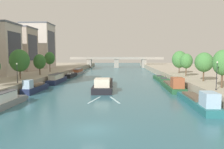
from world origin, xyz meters
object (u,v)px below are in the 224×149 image
(moored_boat_right_gap_after, at_px, (198,101))
(tree_right_far, at_px, (204,62))
(lamppost_right_bank, at_px, (217,74))
(moored_boat_left_gap_after, at_px, (0,102))
(moored_boat_right_midway, at_px, (161,79))
(tree_left_by_lamp, at_px, (50,58))
(tree_right_midway, at_px, (186,61))
(moored_boat_left_midway, at_px, (71,75))
(moored_boat_left_far, at_px, (35,88))
(tree_right_distant, at_px, (223,63))
(tree_right_third, at_px, (179,59))
(moored_boat_left_second, at_px, (57,79))
(tree_left_second, at_px, (40,62))
(moored_boat_left_near, at_px, (78,72))
(bridge_far, at_px, (116,61))
(moored_boat_right_upstream, at_px, (173,85))
(tree_left_end_of_row, at_px, (20,61))
(barge_midriver, at_px, (104,84))
(lamppost_left_bank, at_px, (17,72))

(moored_boat_right_gap_after, height_order, tree_right_far, tree_right_far)
(lamppost_right_bank, bearing_deg, moored_boat_left_gap_after, -171.18)
(moored_boat_right_midway, xyz_separation_m, tree_left_by_lamp, (-37.42, 4.80, 6.45))
(tree_right_midway, bearing_deg, moored_boat_left_midway, 154.09)
(moored_boat_left_far, distance_m, tree_right_distant, 37.83)
(moored_boat_right_gap_after, height_order, tree_right_third, tree_right_third)
(tree_right_distant, distance_m, lamppost_right_bank, 3.75)
(moored_boat_left_second, height_order, tree_left_second, tree_left_second)
(moored_boat_left_gap_after, xyz_separation_m, tree_right_third, (36.62, 38.17, 5.63))
(moored_boat_left_near, distance_m, bridge_far, 48.38)
(moored_boat_left_near, relative_size, moored_boat_right_gap_after, 0.98)
(moored_boat_left_near, bearing_deg, moored_boat_left_far, -90.65)
(moored_boat_right_gap_after, distance_m, lamppost_right_bank, 5.99)
(tree_right_far, bearing_deg, moored_boat_left_far, -175.21)
(moored_boat_left_second, bearing_deg, moored_boat_right_upstream, -19.07)
(moored_boat_right_upstream, distance_m, tree_right_far, 8.53)
(lamppost_right_bank, bearing_deg, bridge_far, 100.74)
(tree_left_second, relative_size, tree_right_far, 0.95)
(tree_left_second, xyz_separation_m, lamppost_right_bank, (39.92, -25.81, -1.27))
(tree_left_end_of_row, height_order, lamppost_right_bank, tree_left_end_of_row)
(moored_boat_left_near, bearing_deg, tree_left_second, -101.40)
(tree_left_end_of_row, relative_size, tree_right_distant, 1.07)
(bridge_far, bearing_deg, lamppost_right_bank, -79.26)
(tree_left_by_lamp, relative_size, tree_right_third, 0.97)
(barge_midriver, distance_m, tree_right_midway, 24.02)
(tree_right_distant, distance_m, lamppost_left_bank, 40.16)
(moored_boat_right_upstream, bearing_deg, moored_boat_right_gap_after, -90.08)
(tree_right_distant, relative_size, tree_right_far, 1.06)
(moored_boat_right_midway, relative_size, tree_right_third, 2.22)
(barge_midriver, xyz_separation_m, moored_boat_right_gap_after, (16.41, -18.12, -0.07))
(tree_left_end_of_row, xyz_separation_m, tree_left_second, (0.76, 10.76, -0.61))
(barge_midriver, bearing_deg, moored_boat_left_midway, 119.02)
(moored_boat_right_midway, xyz_separation_m, lamppost_left_bank, (-34.49, -24.42, 3.97))
(moored_boat_left_midway, height_order, tree_right_distant, tree_right_distant)
(barge_midriver, height_order, moored_boat_left_far, moored_boat_left_far)
(tree_left_end_of_row, bearing_deg, moored_boat_right_gap_after, -25.42)
(moored_boat_right_gap_after, bearing_deg, moored_boat_left_far, 159.26)
(moored_boat_left_gap_after, xyz_separation_m, lamppost_right_bank, (33.96, 5.27, 3.81))
(tree_right_distant, bearing_deg, barge_midriver, 149.43)
(moored_boat_left_near, height_order, moored_boat_right_upstream, moored_boat_right_upstream)
(moored_boat_right_gap_after, bearing_deg, moored_boat_right_upstream, 89.92)
(lamppost_right_bank, bearing_deg, tree_left_second, 147.11)
(moored_boat_left_midway, height_order, tree_right_midway, tree_right_midway)
(moored_boat_right_gap_after, xyz_separation_m, tree_left_by_lamp, (-36.90, 39.38, 6.10))
(tree_left_by_lamp, relative_size, lamppost_left_bank, 1.68)
(bridge_far, bearing_deg, moored_boat_right_upstream, -79.94)
(tree_right_far, xyz_separation_m, tree_right_midway, (-0.60, 10.95, -0.04))
(moored_boat_left_midway, distance_m, tree_right_distant, 53.06)
(tree_right_midway, bearing_deg, tree_left_by_lamp, 162.31)
(tree_right_distant, bearing_deg, tree_right_third, 88.87)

